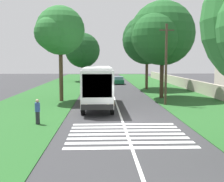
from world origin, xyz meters
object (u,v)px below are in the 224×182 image
(trailing_car_2, at_px, (100,78))
(roadside_tree_left_1, at_px, (59,32))
(pedestrian, at_px, (38,111))
(utility_pole, at_px, (166,63))
(coach_bus, at_px, (98,84))
(trailing_car_0, at_px, (98,84))
(trailing_car_1, at_px, (119,81))
(roadside_tree_right_1, at_px, (161,35))
(roadside_tree_left_2, at_px, (82,51))
(roadside_tree_right_0, at_px, (145,41))
(roadside_tree_left_0, at_px, (86,56))

(trailing_car_2, height_order, roadside_tree_left_1, roadside_tree_left_1)
(roadside_tree_left_1, bearing_deg, pedestrian, -179.55)
(utility_pole, bearing_deg, coach_bus, 98.77)
(trailing_car_0, bearing_deg, utility_pole, -160.22)
(trailing_car_1, xyz_separation_m, roadside_tree_right_1, (-21.22, -3.43, 6.53))
(roadside_tree_left_2, distance_m, roadside_tree_right_1, 31.55)
(roadside_tree_right_1, relative_size, pedestrian, 6.51)
(trailing_car_0, distance_m, pedestrian, 27.44)
(coach_bus, relative_size, trailing_car_2, 2.60)
(trailing_car_1, bearing_deg, roadside_tree_right_0, -161.59)
(coach_bus, xyz_separation_m, trailing_car_0, (19.68, 0.18, -1.48))
(trailing_car_1, xyz_separation_m, roadside_tree_left_2, (8.41, 7.40, 5.71))
(trailing_car_1, distance_m, trailing_car_2, 8.62)
(trailing_car_0, distance_m, roadside_tree_left_0, 35.50)
(roadside_tree_right_0, distance_m, roadside_tree_right_1, 11.03)
(trailing_car_0, xyz_separation_m, roadside_tree_left_2, (16.09, 3.65, 5.71))
(roadside_tree_left_0, bearing_deg, utility_pole, -168.98)
(roadside_tree_right_1, distance_m, pedestrian, 18.59)
(coach_bus, xyz_separation_m, roadside_tree_right_0, (17.18, -6.95, 5.09))
(trailing_car_2, relative_size, roadside_tree_left_1, 0.43)
(roadside_tree_left_0, relative_size, roadside_tree_right_0, 0.73)
(trailing_car_0, relative_size, roadside_tree_right_1, 0.39)
(roadside_tree_left_2, relative_size, roadside_tree_right_0, 0.92)
(roadside_tree_right_1, xyz_separation_m, utility_pole, (-5.14, 0.46, -3.14))
(roadside_tree_left_1, bearing_deg, utility_pole, -106.66)
(trailing_car_1, relative_size, roadside_tree_left_0, 0.53)
(coach_bus, bearing_deg, trailing_car_2, -0.07)
(coach_bus, relative_size, trailing_car_1, 2.60)
(roadside_tree_left_1, bearing_deg, roadside_tree_left_0, -0.16)
(trailing_car_1, height_order, roadside_tree_right_1, roadside_tree_right_1)
(trailing_car_2, height_order, roadside_tree_right_1, roadside_tree_right_1)
(roadside_tree_left_1, distance_m, utility_pole, 11.51)
(roadside_tree_right_0, relative_size, pedestrian, 6.60)
(trailing_car_2, xyz_separation_m, roadside_tree_left_1, (-31.05, 4.10, 6.60))
(trailing_car_0, relative_size, roadside_tree_right_0, 0.39)
(trailing_car_1, bearing_deg, roadside_tree_right_1, -170.82)
(trailing_car_2, bearing_deg, roadside_tree_left_0, 11.54)
(trailing_car_0, bearing_deg, roadside_tree_right_0, -109.34)
(roadside_tree_left_0, relative_size, utility_pole, 1.05)
(pedestrian, bearing_deg, roadside_tree_left_1, 0.45)
(trailing_car_2, bearing_deg, utility_pole, -169.27)
(roadside_tree_left_1, xyz_separation_m, utility_pole, (-3.17, -10.59, -3.21))
(coach_bus, relative_size, roadside_tree_right_1, 1.01)
(trailing_car_0, bearing_deg, roadside_tree_right_1, -152.07)
(trailing_car_1, height_order, roadside_tree_left_0, roadside_tree_left_0)
(trailing_car_0, bearing_deg, roadside_tree_left_1, 165.96)
(trailing_car_1, bearing_deg, roadside_tree_left_0, 15.33)
(roadside_tree_left_0, xyz_separation_m, roadside_tree_right_1, (-48.49, -10.91, 1.61))
(trailing_car_0, bearing_deg, trailing_car_2, -0.84)
(roadside_tree_right_0, distance_m, utility_pole, 16.48)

